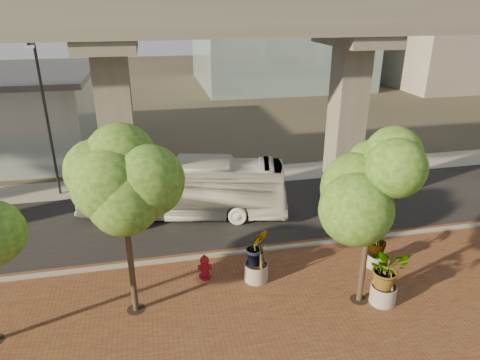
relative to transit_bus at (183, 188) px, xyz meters
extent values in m
plane|color=#353127|center=(2.92, -2.70, -1.58)|extent=(160.00, 160.00, 0.00)
cube|color=brown|center=(2.92, -10.70, -1.55)|extent=(70.00, 13.00, 0.06)
cube|color=black|center=(2.92, -0.70, -1.56)|extent=(90.00, 8.00, 0.04)
cube|color=#99958E|center=(2.92, -4.70, -1.50)|extent=(70.00, 0.25, 0.16)
cube|color=#99958E|center=(2.92, 4.80, -1.55)|extent=(90.00, 3.00, 0.06)
cube|color=gray|center=(2.92, -2.30, 8.92)|extent=(72.00, 2.40, 1.80)
cube|color=gray|center=(2.92, 0.90, 8.92)|extent=(72.00, 2.40, 1.80)
imported|color=silver|center=(0.00, 0.00, 0.00)|extent=(11.67, 5.24, 3.17)
cylinder|color=maroon|center=(0.30, -6.29, -1.47)|extent=(0.51, 0.51, 0.11)
cylinder|color=maroon|center=(0.30, -6.29, -1.06)|extent=(0.34, 0.34, 0.82)
sphere|color=maroon|center=(0.30, -6.29, -0.65)|extent=(0.40, 0.40, 0.40)
cylinder|color=maroon|center=(0.30, -6.29, -0.46)|extent=(0.11, 0.11, 0.14)
cylinder|color=maroon|center=(0.30, -6.29, -0.99)|extent=(0.57, 0.23, 0.23)
cylinder|color=#A19D92|center=(6.92, -9.34, -1.14)|extent=(1.00, 1.00, 0.77)
imported|color=#274F15|center=(6.92, -9.34, 0.08)|extent=(2.21, 2.21, 1.66)
cylinder|color=#A19A91|center=(7.85, -6.97, -1.21)|extent=(0.80, 0.80, 0.62)
imported|color=#274F15|center=(7.85, -6.97, -0.17)|extent=(1.95, 1.95, 1.46)
cylinder|color=#A69E96|center=(2.42, -6.86, -1.13)|extent=(1.01, 1.01, 0.78)
imported|color=#274F15|center=(2.42, -6.86, 0.10)|extent=(2.24, 2.24, 1.68)
cylinder|color=#413325|center=(-2.58, -7.78, 0.42)|extent=(0.22, 0.22, 3.89)
cylinder|color=black|center=(-2.58, -7.78, -1.52)|extent=(0.70, 0.70, 0.01)
cylinder|color=#413325|center=(6.10, -9.03, 0.42)|extent=(0.22, 0.22, 3.89)
cylinder|color=black|center=(6.10, -9.03, -1.52)|extent=(0.70, 0.70, 0.01)
cylinder|color=#28282D|center=(-7.30, 4.29, 2.93)|extent=(0.16, 0.16, 8.95)
cube|color=#28282D|center=(-7.30, 3.73, 7.40)|extent=(0.17, 1.12, 0.17)
cube|color=silver|center=(-7.30, 3.17, 7.29)|extent=(0.45, 0.22, 0.13)
cylinder|color=#2B2A2F|center=(11.27, 3.31, 2.11)|extent=(0.13, 0.13, 7.31)
cube|color=#2B2A2F|center=(11.27, 2.85, 5.76)|extent=(0.14, 0.91, 0.14)
cube|color=silver|center=(11.27, 2.39, 5.67)|extent=(0.37, 0.18, 0.11)
camera|label=1|loc=(-1.42, -21.61, 9.44)|focal=32.00mm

